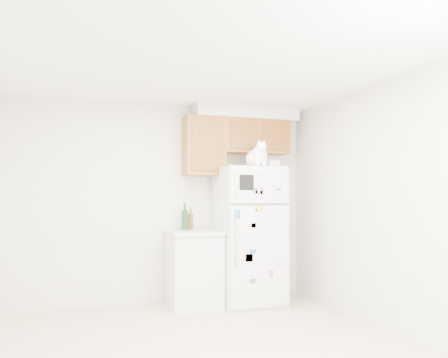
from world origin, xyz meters
name	(u,v)px	position (x,y,z in m)	size (l,w,h in m)	color
room_shell	(212,159)	(0.12, 0.24, 1.67)	(3.84, 4.04, 2.52)	beige
refrigerator	(249,235)	(1.03, 1.61, 0.85)	(0.76, 0.78, 1.70)	white
base_counter	(194,268)	(0.34, 1.68, 0.46)	(0.64, 0.64, 0.92)	white
cat	(258,157)	(1.07, 1.41, 1.82)	(0.31, 0.46, 0.32)	white
storage_box_back	(255,165)	(1.17, 1.76, 1.75)	(0.18, 0.13, 0.10)	white
storage_box_front	(272,164)	(1.30, 1.47, 1.74)	(0.15, 0.11, 0.09)	white
bottle_green	(185,216)	(0.25, 1.81, 1.09)	(0.08, 0.08, 0.34)	#19381E
bottle_amber	(191,219)	(0.33, 1.84, 1.06)	(0.06, 0.06, 0.27)	#593814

